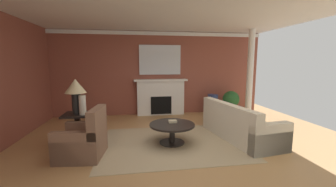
{
  "coord_description": "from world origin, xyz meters",
  "views": [
    {
      "loc": [
        -0.73,
        -4.28,
        1.78
      ],
      "look_at": [
        0.1,
        1.06,
        1.0
      ],
      "focal_mm": 22.72,
      "sensor_mm": 36.0,
      "label": 1
    }
  ],
  "objects_px": {
    "sofa": "(239,126)",
    "vase_tall_corner": "(213,105)",
    "vase_on_side_table": "(83,105)",
    "armchair_near_window": "(83,141)",
    "table_lamp": "(76,89)",
    "potted_plant": "(231,101)",
    "fireplace": "(161,98)",
    "mantel_mirror": "(160,60)",
    "coffee_table": "(172,129)",
    "side_table": "(78,127)"
  },
  "relations": [
    {
      "from": "coffee_table",
      "to": "table_lamp",
      "type": "bearing_deg",
      "value": 173.31
    },
    {
      "from": "potted_plant",
      "to": "mantel_mirror",
      "type": "bearing_deg",
      "value": 166.99
    },
    {
      "from": "mantel_mirror",
      "to": "vase_tall_corner",
      "type": "relative_size",
      "value": 2.0
    },
    {
      "from": "vase_tall_corner",
      "to": "potted_plant",
      "type": "height_order",
      "value": "potted_plant"
    },
    {
      "from": "fireplace",
      "to": "table_lamp",
      "type": "height_order",
      "value": "table_lamp"
    },
    {
      "from": "armchair_near_window",
      "to": "coffee_table",
      "type": "bearing_deg",
      "value": 12.98
    },
    {
      "from": "coffee_table",
      "to": "side_table",
      "type": "bearing_deg",
      "value": 173.31
    },
    {
      "from": "fireplace",
      "to": "vase_on_side_table",
      "type": "xyz_separation_m",
      "value": [
        -1.96,
        -2.57,
        0.32
      ]
    },
    {
      "from": "coffee_table",
      "to": "potted_plant",
      "type": "xyz_separation_m",
      "value": [
        2.45,
        2.27,
        0.16
      ]
    },
    {
      "from": "sofa",
      "to": "armchair_near_window",
      "type": "relative_size",
      "value": 2.33
    },
    {
      "from": "mantel_mirror",
      "to": "armchair_near_window",
      "type": "relative_size",
      "value": 1.49
    },
    {
      "from": "sofa",
      "to": "side_table",
      "type": "relative_size",
      "value": 3.16
    },
    {
      "from": "side_table",
      "to": "table_lamp",
      "type": "relative_size",
      "value": 0.93
    },
    {
      "from": "armchair_near_window",
      "to": "vase_tall_corner",
      "type": "height_order",
      "value": "armchair_near_window"
    },
    {
      "from": "table_lamp",
      "to": "side_table",
      "type": "bearing_deg",
      "value": 0.0
    },
    {
      "from": "fireplace",
      "to": "vase_tall_corner",
      "type": "height_order",
      "value": "fireplace"
    },
    {
      "from": "fireplace",
      "to": "vase_on_side_table",
      "type": "relative_size",
      "value": 4.37
    },
    {
      "from": "sofa",
      "to": "potted_plant",
      "type": "bearing_deg",
      "value": 69.36
    },
    {
      "from": "sofa",
      "to": "side_table",
      "type": "distance_m",
      "value": 3.66
    },
    {
      "from": "armchair_near_window",
      "to": "side_table",
      "type": "xyz_separation_m",
      "value": [
        -0.25,
        0.65,
        0.09
      ]
    },
    {
      "from": "armchair_near_window",
      "to": "vase_on_side_table",
      "type": "height_order",
      "value": "vase_on_side_table"
    },
    {
      "from": "fireplace",
      "to": "table_lamp",
      "type": "bearing_deg",
      "value": -130.71
    },
    {
      "from": "coffee_table",
      "to": "vase_tall_corner",
      "type": "relative_size",
      "value": 1.41
    },
    {
      "from": "mantel_mirror",
      "to": "coffee_table",
      "type": "height_order",
      "value": "mantel_mirror"
    },
    {
      "from": "armchair_near_window",
      "to": "vase_tall_corner",
      "type": "bearing_deg",
      "value": 37.71
    },
    {
      "from": "side_table",
      "to": "table_lamp",
      "type": "height_order",
      "value": "table_lamp"
    },
    {
      "from": "armchair_near_window",
      "to": "side_table",
      "type": "relative_size",
      "value": 1.36
    },
    {
      "from": "potted_plant",
      "to": "side_table",
      "type": "bearing_deg",
      "value": -155.66
    },
    {
      "from": "vase_tall_corner",
      "to": "vase_on_side_table",
      "type": "distance_m",
      "value": 4.41
    },
    {
      "from": "sofa",
      "to": "potted_plant",
      "type": "relative_size",
      "value": 2.66
    },
    {
      "from": "mantel_mirror",
      "to": "vase_on_side_table",
      "type": "relative_size",
      "value": 3.44
    },
    {
      "from": "armchair_near_window",
      "to": "vase_on_side_table",
      "type": "relative_size",
      "value": 2.31
    },
    {
      "from": "fireplace",
      "to": "armchair_near_window",
      "type": "distance_m",
      "value": 3.63
    },
    {
      "from": "potted_plant",
      "to": "fireplace",
      "type": "bearing_deg",
      "value": 169.78
    },
    {
      "from": "fireplace",
      "to": "potted_plant",
      "type": "relative_size",
      "value": 2.16
    },
    {
      "from": "vase_on_side_table",
      "to": "mantel_mirror",
      "type": "bearing_deg",
      "value": 53.94
    },
    {
      "from": "armchair_near_window",
      "to": "table_lamp",
      "type": "distance_m",
      "value": 1.15
    },
    {
      "from": "side_table",
      "to": "vase_tall_corner",
      "type": "height_order",
      "value": "vase_tall_corner"
    },
    {
      "from": "coffee_table",
      "to": "vase_tall_corner",
      "type": "xyz_separation_m",
      "value": [
        1.85,
        2.39,
        0.02
      ]
    },
    {
      "from": "vase_tall_corner",
      "to": "vase_on_side_table",
      "type": "relative_size",
      "value": 1.72
    },
    {
      "from": "armchair_near_window",
      "to": "table_lamp",
      "type": "relative_size",
      "value": 1.27
    },
    {
      "from": "sofa",
      "to": "vase_tall_corner",
      "type": "relative_size",
      "value": 3.12
    },
    {
      "from": "mantel_mirror",
      "to": "table_lamp",
      "type": "xyz_separation_m",
      "value": [
        -2.11,
        -2.58,
        -0.66
      ]
    },
    {
      "from": "mantel_mirror",
      "to": "armchair_near_window",
      "type": "distance_m",
      "value": 4.04
    },
    {
      "from": "coffee_table",
      "to": "side_table",
      "type": "xyz_separation_m",
      "value": [
        -2.04,
        0.24,
        0.06
      ]
    },
    {
      "from": "sofa",
      "to": "vase_on_side_table",
      "type": "distance_m",
      "value": 3.56
    },
    {
      "from": "vase_tall_corner",
      "to": "vase_on_side_table",
      "type": "xyz_separation_m",
      "value": [
        -3.73,
        -2.28,
        0.55
      ]
    },
    {
      "from": "mantel_mirror",
      "to": "potted_plant",
      "type": "height_order",
      "value": "mantel_mirror"
    },
    {
      "from": "mantel_mirror",
      "to": "table_lamp",
      "type": "distance_m",
      "value": 3.39
    },
    {
      "from": "sofa",
      "to": "vase_tall_corner",
      "type": "height_order",
      "value": "sofa"
    }
  ]
}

